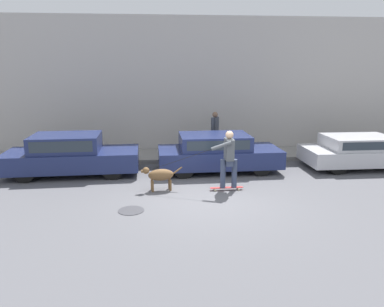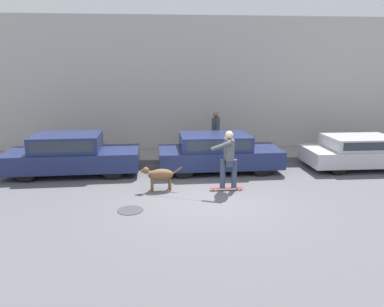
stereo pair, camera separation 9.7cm
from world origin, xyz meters
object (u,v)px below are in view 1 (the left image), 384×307
Objects in this scene: parked_car_0 at (71,155)px; skateboarder at (228,157)px; parked_car_1 at (218,153)px; pedestrian_with_bag at (215,131)px; parked_car_2 at (360,152)px; dog at (160,175)px.

parked_car_0 is 5.33m from skateboarder.
parked_car_0 is at bearing 178.70° from parked_car_1.
parked_car_0 is at bearing -24.67° from skateboarder.
pedestrian_with_bag is (0.14, 1.61, 0.47)m from parked_car_1.
parked_car_0 reaches higher than parked_car_1.
parked_car_1 is 1.68m from pedestrian_with_bag.
parked_car_1 is at bearing 179.66° from parked_car_2.
skateboarder reaches higher than parked_car_1.
dog is 0.71× the size of pedestrian_with_bag.
skateboarder is (1.96, -0.15, 0.53)m from dog.
pedestrian_with_bag is at bearing 83.57° from parked_car_1.
parked_car_1 is 2.80m from dog.
skateboarder is at bearing -25.39° from parked_car_0.
skateboarder is at bearing 168.40° from dog.
parked_car_0 is 4.90m from parked_car_1.
skateboarder reaches higher than parked_car_0.
skateboarder is at bearing -63.56° from pedestrian_with_bag.
dog is (-7.11, -1.96, -0.11)m from parked_car_2.
parked_car_0 is 2.59× the size of pedestrian_with_bag.
pedestrian_with_bag reaches higher than parked_car_2.
parked_car_2 is 7.37m from dog.
pedestrian_with_bag reaches higher than dog.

